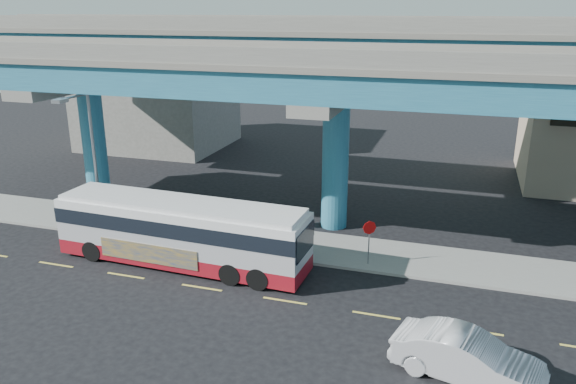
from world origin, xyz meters
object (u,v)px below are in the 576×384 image
(street_lamp, at_px, (86,144))
(sedan, at_px, (467,357))
(transit_bus, at_px, (181,230))
(parked_car, at_px, (152,212))
(stop_sign, at_px, (369,234))

(street_lamp, bearing_deg, sedan, -19.28)
(transit_bus, relative_size, sedan, 2.41)
(sedan, relative_size, parked_car, 1.22)
(sedan, distance_m, street_lamp, 21.54)
(transit_bus, relative_size, parked_car, 2.93)
(stop_sign, bearing_deg, transit_bus, -172.91)
(sedan, bearing_deg, street_lamp, 84.56)
(street_lamp, height_order, stop_sign, street_lamp)
(transit_bus, distance_m, sedan, 14.59)
(parked_car, distance_m, street_lamp, 5.45)
(sedan, bearing_deg, transit_bus, 82.69)
(transit_bus, xyz_separation_m, parked_car, (-4.10, 4.00, -0.93))
(transit_bus, bearing_deg, stop_sign, 17.68)
(street_lamp, xyz_separation_m, stop_sign, (15.16, 0.75, -3.54))
(transit_bus, distance_m, parked_car, 5.80)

